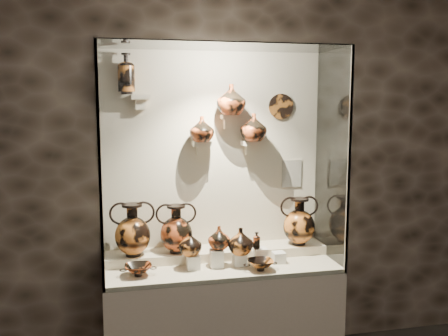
# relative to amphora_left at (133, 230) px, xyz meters

# --- Properties ---
(wall_back) EXTENTS (5.00, 0.02, 3.20)m
(wall_back) POSITION_rel_amphora_left_xyz_m (0.64, 0.19, 0.51)
(wall_back) COLOR #2C231B
(wall_back) RESTS_ON ground
(plinth) EXTENTS (1.70, 0.60, 0.80)m
(plinth) POSITION_rel_amphora_left_xyz_m (0.64, -0.13, -0.69)
(plinth) COLOR beige
(plinth) RESTS_ON floor
(front_tier) EXTENTS (1.68, 0.58, 0.03)m
(front_tier) POSITION_rel_amphora_left_xyz_m (0.64, -0.13, -0.28)
(front_tier) COLOR beige
(front_tier) RESTS_ON plinth
(rear_tier) EXTENTS (1.70, 0.25, 0.10)m
(rear_tier) POSITION_rel_amphora_left_xyz_m (0.64, 0.04, -0.24)
(rear_tier) COLOR beige
(rear_tier) RESTS_ON plinth
(back_panel) EXTENTS (1.70, 0.03, 1.60)m
(back_panel) POSITION_rel_amphora_left_xyz_m (0.64, 0.18, 0.51)
(back_panel) COLOR beige
(back_panel) RESTS_ON plinth
(glass_front) EXTENTS (1.70, 0.01, 1.60)m
(glass_front) POSITION_rel_amphora_left_xyz_m (0.64, -0.43, 0.51)
(glass_front) COLOR white
(glass_front) RESTS_ON plinth
(glass_left) EXTENTS (0.01, 0.60, 1.60)m
(glass_left) POSITION_rel_amphora_left_xyz_m (-0.21, -0.13, 0.51)
(glass_left) COLOR white
(glass_left) RESTS_ON plinth
(glass_right) EXTENTS (0.01, 0.60, 1.60)m
(glass_right) POSITION_rel_amphora_left_xyz_m (1.48, -0.13, 0.51)
(glass_right) COLOR white
(glass_right) RESTS_ON plinth
(glass_top) EXTENTS (1.70, 0.60, 0.01)m
(glass_top) POSITION_rel_amphora_left_xyz_m (0.64, -0.13, 1.30)
(glass_top) COLOR white
(glass_top) RESTS_ON back_panel
(frame_post_left) EXTENTS (0.02, 0.02, 1.60)m
(frame_post_left) POSITION_rel_amphora_left_xyz_m (-0.20, -0.42, 0.51)
(frame_post_left) COLOR gray
(frame_post_left) RESTS_ON plinth
(frame_post_right) EXTENTS (0.02, 0.02, 1.60)m
(frame_post_right) POSITION_rel_amphora_left_xyz_m (1.48, -0.42, 0.51)
(frame_post_right) COLOR gray
(frame_post_right) RESTS_ON plinth
(pedestal_a) EXTENTS (0.09, 0.09, 0.10)m
(pedestal_a) POSITION_rel_amphora_left_xyz_m (0.42, -0.18, -0.21)
(pedestal_a) COLOR silver
(pedestal_a) RESTS_ON front_tier
(pedestal_b) EXTENTS (0.09, 0.09, 0.13)m
(pedestal_b) POSITION_rel_amphora_left_xyz_m (0.59, -0.18, -0.20)
(pedestal_b) COLOR silver
(pedestal_b) RESTS_ON front_tier
(pedestal_c) EXTENTS (0.09, 0.09, 0.09)m
(pedestal_c) POSITION_rel_amphora_left_xyz_m (0.76, -0.18, -0.22)
(pedestal_c) COLOR silver
(pedestal_c) RESTS_ON front_tier
(pedestal_d) EXTENTS (0.09, 0.09, 0.12)m
(pedestal_d) POSITION_rel_amphora_left_xyz_m (0.92, -0.18, -0.20)
(pedestal_d) COLOR silver
(pedestal_d) RESTS_ON front_tier
(pedestal_e) EXTENTS (0.09, 0.09, 0.08)m
(pedestal_e) POSITION_rel_amphora_left_xyz_m (1.06, -0.18, -0.22)
(pedestal_e) COLOR silver
(pedestal_e) RESTS_ON front_tier
(bracket_ul) EXTENTS (0.14, 0.12, 0.04)m
(bracket_ul) POSITION_rel_amphora_left_xyz_m (0.09, 0.11, 0.96)
(bracket_ul) COLOR beige
(bracket_ul) RESTS_ON back_panel
(bracket_ca) EXTENTS (0.14, 0.12, 0.04)m
(bracket_ca) POSITION_rel_amphora_left_xyz_m (0.54, 0.11, 0.61)
(bracket_ca) COLOR beige
(bracket_ca) RESTS_ON back_panel
(bracket_cb) EXTENTS (0.10, 0.12, 0.04)m
(bracket_cb) POSITION_rel_amphora_left_xyz_m (0.74, 0.11, 0.81)
(bracket_cb) COLOR beige
(bracket_cb) RESTS_ON back_panel
(bracket_cc) EXTENTS (0.14, 0.12, 0.04)m
(bracket_cc) POSITION_rel_amphora_left_xyz_m (0.92, 0.11, 0.61)
(bracket_cc) COLOR beige
(bracket_cc) RESTS_ON back_panel
(amphora_left) EXTENTS (0.31, 0.31, 0.39)m
(amphora_left) POSITION_rel_amphora_left_xyz_m (0.00, 0.00, 0.00)
(amphora_left) COLOR orange
(amphora_left) RESTS_ON rear_tier
(amphora_mid) EXTENTS (0.37, 0.37, 0.36)m
(amphora_mid) POSITION_rel_amphora_left_xyz_m (0.32, 0.01, -0.01)
(amphora_mid) COLOR #C34F22
(amphora_mid) RESTS_ON rear_tier
(amphora_right) EXTENTS (0.32, 0.32, 0.37)m
(amphora_right) POSITION_rel_amphora_left_xyz_m (1.29, 0.01, -0.01)
(amphora_right) COLOR orange
(amphora_right) RESTS_ON rear_tier
(jug_a) EXTENTS (0.20, 0.20, 0.17)m
(jug_a) POSITION_rel_amphora_left_xyz_m (0.39, -0.18, -0.08)
(jug_a) COLOR orange
(jug_a) RESTS_ON pedestal_a
(jug_b) EXTENTS (0.21, 0.21, 0.17)m
(jug_b) POSITION_rel_amphora_left_xyz_m (0.61, -0.17, -0.05)
(jug_b) COLOR #C34F22
(jug_b) RESTS_ON pedestal_b
(jug_c) EXTENTS (0.22, 0.22, 0.19)m
(jug_c) POSITION_rel_amphora_left_xyz_m (0.76, -0.20, -0.08)
(jug_c) COLOR orange
(jug_c) RESTS_ON pedestal_c
(lekythos_small) EXTENTS (0.07, 0.07, 0.14)m
(lekythos_small) POSITION_rel_amphora_left_xyz_m (0.88, -0.20, -0.07)
(lekythos_small) COLOR #C34F22
(lekythos_small) RESTS_ON pedestal_d
(kylix_left) EXTENTS (0.30, 0.27, 0.10)m
(kylix_left) POSITION_rel_amphora_left_xyz_m (0.02, -0.24, -0.22)
(kylix_left) COLOR #C34F22
(kylix_left) RESTS_ON front_tier
(kylix_right) EXTENTS (0.30, 0.28, 0.09)m
(kylix_right) POSITION_rel_amphora_left_xyz_m (0.87, -0.32, -0.22)
(kylix_right) COLOR orange
(kylix_right) RESTS_ON front_tier
(lekythos_tall) EXTENTS (0.15, 0.15, 0.33)m
(lekythos_tall) POSITION_rel_amphora_left_xyz_m (-0.01, 0.09, 1.14)
(lekythos_tall) COLOR orange
(lekythos_tall) RESTS_ON bracket_ul
(ovoid_vase_a) EXTENTS (0.20, 0.20, 0.19)m
(ovoid_vase_a) POSITION_rel_amphora_left_xyz_m (0.53, 0.06, 0.72)
(ovoid_vase_a) COLOR #C34F22
(ovoid_vase_a) RESTS_ON bracket_ca
(ovoid_vase_b) EXTENTS (0.22, 0.22, 0.23)m
(ovoid_vase_b) POSITION_rel_amphora_left_xyz_m (0.75, 0.05, 0.94)
(ovoid_vase_b) COLOR #C34F22
(ovoid_vase_b) RESTS_ON bracket_cb
(ovoid_vase_c) EXTENTS (0.22, 0.22, 0.21)m
(ovoid_vase_c) POSITION_rel_amphora_left_xyz_m (0.92, 0.05, 0.73)
(ovoid_vase_c) COLOR #C34F22
(ovoid_vase_c) RESTS_ON bracket_cc
(wall_plate) EXTENTS (0.20, 0.02, 0.20)m
(wall_plate) POSITION_rel_amphora_left_xyz_m (1.17, 0.15, 0.88)
(wall_plate) COLOR #A15A1F
(wall_plate) RESTS_ON back_panel
(info_placard) EXTENTS (0.16, 0.01, 0.22)m
(info_placard) POSITION_rel_amphora_left_xyz_m (1.27, 0.16, 0.35)
(info_placard) COLOR beige
(info_placard) RESTS_ON back_panel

